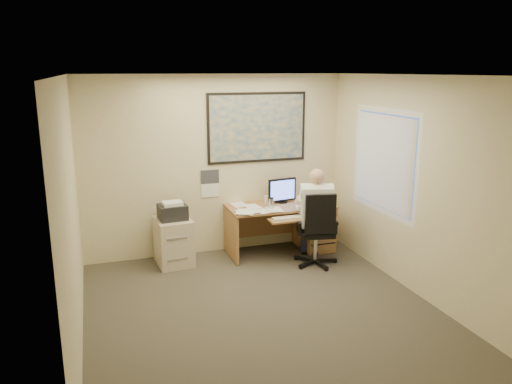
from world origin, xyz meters
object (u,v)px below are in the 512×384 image
object	(u,v)px
desk	(299,222)
filing_cabinet	(174,237)
office_chair	(318,244)
person	(315,217)

from	to	relation	value
desk	filing_cabinet	xyz separation A→B (m)	(-1.97, 0.00, -0.04)
filing_cabinet	desk	bearing A→B (deg)	-4.65
office_chair	desk	bearing A→B (deg)	100.82
person	filing_cabinet	bearing A→B (deg)	179.91
filing_cabinet	office_chair	bearing A→B (deg)	-24.04
office_chair	person	size ratio (longest dim) A/B	0.78
desk	filing_cabinet	bearing A→B (deg)	179.90
desk	person	world-z (taller)	person
desk	office_chair	size ratio (longest dim) A/B	1.46
filing_cabinet	office_chair	distance (m)	2.08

